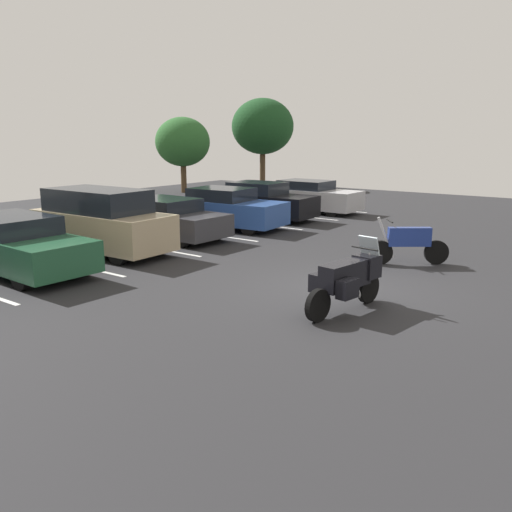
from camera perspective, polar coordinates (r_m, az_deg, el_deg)
ground at (r=12.29m, az=8.94°, el=-3.82°), size 44.00×44.00×0.10m
motorcycle_touring at (r=10.68m, az=9.84°, el=-2.36°), size 2.29×0.96×1.43m
motorcycle_second at (r=14.97m, az=16.02°, el=1.32°), size 1.40×1.82×1.31m
parking_stripes at (r=16.36m, az=-15.74°, el=0.21°), size 25.40×4.98×0.01m
car_green at (r=14.91m, az=-24.47°, el=1.14°), size 2.00×4.96×1.45m
car_tan at (r=16.43m, az=-16.27°, el=3.60°), size 1.91×4.58×1.90m
car_charcoal at (r=18.34m, az=-9.58°, el=3.96°), size 1.99×4.51×1.36m
car_blue at (r=20.21m, az=-3.28°, el=5.11°), size 2.22×4.63×1.51m
car_black at (r=22.34m, az=0.68°, el=5.87°), size 1.85×4.50×1.54m
car_silver at (r=24.67m, az=5.73°, el=6.38°), size 1.84×4.70×1.43m
tree_left at (r=33.17m, az=-7.87°, el=12.01°), size 3.30×3.30×4.54m
tree_far_left at (r=36.88m, az=0.72°, el=13.71°), size 4.18×4.18×5.90m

